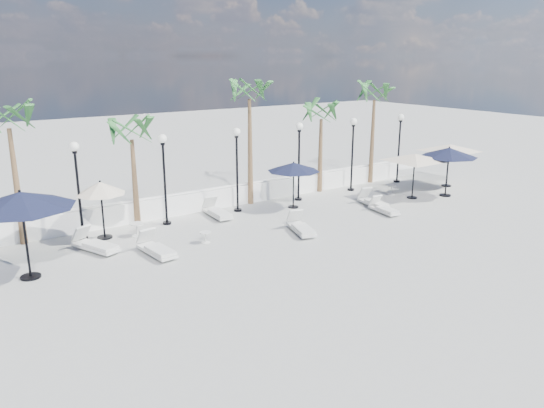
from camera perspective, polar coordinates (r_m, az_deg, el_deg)
ground at (r=19.49m, az=6.11°, el=-5.22°), size 100.00×100.00×0.00m
balustrade at (r=25.24m, az=-4.87°, el=0.79°), size 26.00×0.30×1.01m
lamppost_1 at (r=21.36m, az=-20.22°, el=2.72°), size 0.36×0.36×3.84m
lamppost_2 at (r=22.42m, az=-11.55°, el=3.95°), size 0.36×0.36×3.84m
lamppost_3 at (r=23.95m, az=-3.80°, el=4.97°), size 0.36×0.36×3.84m
lamppost_4 at (r=25.86m, az=2.93°, el=5.77°), size 0.36×0.36×3.84m
lamppost_5 at (r=28.09m, az=8.67°, el=6.40°), size 0.36×0.36×3.84m
lamppost_6 at (r=30.55m, az=13.55°, el=6.88°), size 0.36×0.36×3.84m
palm_0 at (r=21.45m, az=-26.48°, el=7.66°), size 2.60×2.60×5.50m
palm_1 at (r=22.59m, az=-14.87°, el=7.09°), size 2.60×2.60×4.70m
palm_2 at (r=24.91m, az=-2.44°, el=11.49°), size 2.60×2.60×6.10m
palm_3 at (r=27.51m, az=5.33°, el=9.39°), size 2.60×2.60×4.90m
palm_4 at (r=29.92m, az=10.96°, el=11.17°), size 2.60×2.60×5.70m
lounger_1 at (r=20.50m, az=-18.46°, el=-4.15°), size 1.36×2.11×0.76m
lounger_2 at (r=19.52m, az=-12.33°, el=-4.69°), size 0.85×2.05×0.75m
lounger_3 at (r=23.66m, az=-5.92°, el=-0.82°), size 0.74×1.99×0.73m
lounger_4 at (r=24.65m, az=11.93°, el=-0.48°), size 0.75×1.74×0.63m
lounger_5 at (r=21.45m, az=3.14°, el=-2.50°), size 1.15×2.02×0.72m
lounger_6 at (r=25.66m, az=10.82°, el=0.28°), size 0.95×1.97×0.71m
side_table_0 at (r=21.65m, az=-14.31°, el=-2.56°), size 0.56×0.56×0.55m
side_table_1 at (r=20.44m, az=-7.17°, el=-3.47°), size 0.45×0.45×0.44m
side_table_2 at (r=28.03m, az=12.70°, el=1.59°), size 0.50×0.50×0.49m
parasol_navy_left at (r=18.18m, az=-25.42°, el=0.34°), size 3.33×3.33×2.94m
parasol_navy_mid at (r=24.62m, az=2.34°, el=3.98°), size 2.47×2.47×2.21m
parasol_navy_right at (r=28.11m, az=18.50°, el=5.27°), size 2.85×2.85×2.55m
parasol_cream_sq_a at (r=27.16m, az=15.15°, el=5.21°), size 4.95×4.95×2.43m
parasol_cream_sq_b at (r=30.30m, az=18.60°, el=6.08°), size 4.99×4.99×2.50m
parasol_cream_small at (r=21.37m, az=-17.96°, el=1.56°), size 1.90×1.90×2.33m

